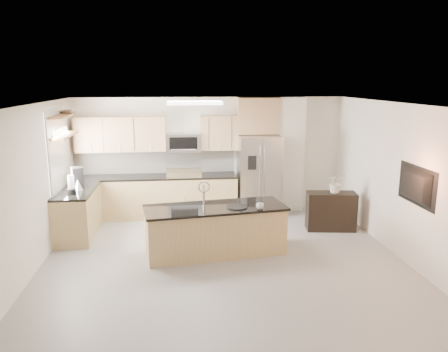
{
  "coord_description": "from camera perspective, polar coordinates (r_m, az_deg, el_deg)",
  "views": [
    {
      "loc": [
        -0.74,
        -6.49,
        2.97
      ],
      "look_at": [
        0.11,
        1.3,
        1.24
      ],
      "focal_mm": 35.0,
      "sensor_mm": 36.0,
      "label": 1
    }
  ],
  "objects": [
    {
      "name": "floor",
      "position": [
        7.17,
        0.25,
        -12.02
      ],
      "size": [
        6.5,
        6.5,
        0.0
      ],
      "primitive_type": "plane",
      "color": "#9A9792",
      "rests_on": "ground"
    },
    {
      "name": "shelf_lower",
      "position": [
        8.76,
        -20.21,
        5.0
      ],
      "size": [
        0.3,
        1.2,
        0.04
      ],
      "primitive_type": "cube",
      "color": "brown",
      "rests_on": "wall_left"
    },
    {
      "name": "flower_vase",
      "position": [
        8.91,
        14.48,
        -0.19
      ],
      "size": [
        0.6,
        0.53,
        0.62
      ],
      "primitive_type": "imported",
      "rotation": [
        0.0,
        0.0,
        -0.09
      ],
      "color": "beige",
      "rests_on": "credenza"
    },
    {
      "name": "ceiling",
      "position": [
        6.54,
        0.28,
        9.21
      ],
      "size": [
        6.0,
        6.5,
        0.02
      ],
      "primitive_type": "cube",
      "color": "silver",
      "rests_on": "wall_back"
    },
    {
      "name": "shelf_upper",
      "position": [
        8.72,
        -20.39,
        7.4
      ],
      "size": [
        0.3,
        1.2,
        0.04
      ],
      "primitive_type": "cube",
      "color": "brown",
      "rests_on": "wall_left"
    },
    {
      "name": "wall_front",
      "position": [
        3.71,
        6.09,
        -14.33
      ],
      "size": [
        6.0,
        0.02,
        2.6
      ],
      "primitive_type": "cube",
      "color": "silver",
      "rests_on": "floor"
    },
    {
      "name": "island",
      "position": [
        7.64,
        -1.16,
        -7.01
      ],
      "size": [
        2.52,
        1.2,
        1.26
      ],
      "rotation": [
        0.0,
        0.0,
        0.14
      ],
      "color": "tan",
      "rests_on": "floor"
    },
    {
      "name": "partition_column",
      "position": [
        10.06,
        8.62,
        2.75
      ],
      "size": [
        0.6,
        0.3,
        2.6
      ],
      "primitive_type": "cube",
      "color": "silver",
      "rests_on": "floor"
    },
    {
      "name": "bowl",
      "position": [
        9.05,
        -19.9,
        7.99
      ],
      "size": [
        0.38,
        0.38,
        0.09
      ],
      "primitive_type": "imported",
      "rotation": [
        0.0,
        0.0,
        0.07
      ],
      "color": "#B0B1B3",
      "rests_on": "shelf_upper"
    },
    {
      "name": "credenza",
      "position": [
        9.07,
        13.8,
        -4.48
      ],
      "size": [
        1.01,
        0.53,
        0.77
      ],
      "primitive_type": "cube",
      "rotation": [
        0.0,
        0.0,
        -0.13
      ],
      "color": "black",
      "rests_on": "floor"
    },
    {
      "name": "platter",
      "position": [
        7.45,
        1.7,
        -4.08
      ],
      "size": [
        0.45,
        0.45,
        0.02
      ],
      "primitive_type": "cylinder",
      "rotation": [
        0.0,
        0.0,
        -0.34
      ],
      "color": "black",
      "rests_on": "island"
    },
    {
      "name": "left_counter",
      "position": [
        8.92,
        -18.55,
        -4.56
      ],
      "size": [
        0.66,
        1.5,
        0.92
      ],
      "color": "tan",
      "rests_on": "floor"
    },
    {
      "name": "wall_left",
      "position": [
        7.07,
        -24.7,
        -2.38
      ],
      "size": [
        0.02,
        6.5,
        2.6
      ],
      "primitive_type": "cube",
      "color": "silver",
      "rests_on": "floor"
    },
    {
      "name": "kettle",
      "position": [
        8.73,
        -18.53,
        -1.1
      ],
      "size": [
        0.18,
        0.18,
        0.23
      ],
      "color": "#B0B1B3",
      "rests_on": "left_counter"
    },
    {
      "name": "blender",
      "position": [
        8.44,
        -19.32,
        -1.24
      ],
      "size": [
        0.16,
        0.16,
        0.36
      ],
      "color": "black",
      "rests_on": "left_counter"
    },
    {
      "name": "wall_back",
      "position": [
        9.9,
        -1.85,
        2.73
      ],
      "size": [
        6.0,
        0.02,
        2.6
      ],
      "primitive_type": "cube",
      "color": "silver",
      "rests_on": "floor"
    },
    {
      "name": "television",
      "position": [
        7.44,
        23.32,
        -1.15
      ],
      "size": [
        0.14,
        1.08,
        0.62
      ],
      "primitive_type": "imported",
      "rotation": [
        0.0,
        0.0,
        1.57
      ],
      "color": "black",
      "rests_on": "wall_right"
    },
    {
      "name": "refrigerator",
      "position": [
        9.75,
        4.55,
        0.1
      ],
      "size": [
        0.92,
        0.78,
        1.78
      ],
      "color": "#B0B1B3",
      "rests_on": "floor"
    },
    {
      "name": "cup",
      "position": [
        7.38,
        4.73,
        -3.95
      ],
      "size": [
        0.15,
        0.15,
        0.1
      ],
      "primitive_type": "imported",
      "rotation": [
        0.0,
        0.0,
        0.13
      ],
      "color": "silver",
      "rests_on": "island"
    },
    {
      "name": "upper_cabinets",
      "position": [
        9.65,
        -9.56,
        5.46
      ],
      "size": [
        3.5,
        0.33,
        0.75
      ],
      "color": "tan",
      "rests_on": "wall_back"
    },
    {
      "name": "range",
      "position": [
        9.73,
        -5.2,
        -2.47
      ],
      "size": [
        0.76,
        0.64,
        1.14
      ],
      "color": "black",
      "rests_on": "floor"
    },
    {
      "name": "window",
      "position": [
        8.73,
        -21.02,
        2.92
      ],
      "size": [
        0.04,
        1.15,
        1.65
      ],
      "color": "white",
      "rests_on": "wall_left"
    },
    {
      "name": "ceiling_fixture",
      "position": [
        8.1,
        -3.87,
        9.52
      ],
      "size": [
        1.0,
        0.5,
        0.06
      ],
      "primitive_type": "cube",
      "color": "white",
      "rests_on": "ceiling"
    },
    {
      "name": "microwave",
      "position": [
        9.62,
        -5.35,
        4.39
      ],
      "size": [
        0.76,
        0.4,
        0.4
      ],
      "color": "#B0B1B3",
      "rests_on": "upper_cabinets"
    },
    {
      "name": "back_counter",
      "position": [
        9.75,
        -8.87,
        -2.54
      ],
      "size": [
        3.55,
        0.66,
        1.44
      ],
      "color": "tan",
      "rests_on": "floor"
    },
    {
      "name": "coffee_maker",
      "position": [
        9.02,
        -18.61,
        -0.17
      ],
      "size": [
        0.28,
        0.3,
        0.38
      ],
      "color": "black",
      "rests_on": "left_counter"
    },
    {
      "name": "wall_right",
      "position": [
        7.67,
        23.15,
        -1.15
      ],
      "size": [
        0.02,
        6.5,
        2.6
      ],
      "primitive_type": "cube",
      "color": "silver",
      "rests_on": "floor"
    }
  ]
}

